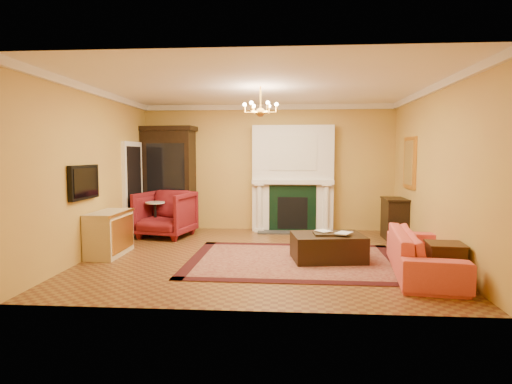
# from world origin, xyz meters

# --- Properties ---
(floor) EXTENTS (6.00, 5.50, 0.02)m
(floor) POSITION_xyz_m (0.00, 0.00, -0.01)
(floor) COLOR brown
(floor) RESTS_ON ground
(ceiling) EXTENTS (6.00, 5.50, 0.02)m
(ceiling) POSITION_xyz_m (0.00, 0.00, 3.01)
(ceiling) COLOR white
(ceiling) RESTS_ON wall_back
(wall_back) EXTENTS (6.00, 0.02, 3.00)m
(wall_back) POSITION_xyz_m (0.00, 2.76, 1.50)
(wall_back) COLOR #B78841
(wall_back) RESTS_ON floor
(wall_front) EXTENTS (6.00, 0.02, 3.00)m
(wall_front) POSITION_xyz_m (0.00, -2.76, 1.50)
(wall_front) COLOR #B78841
(wall_front) RESTS_ON floor
(wall_left) EXTENTS (0.02, 5.50, 3.00)m
(wall_left) POSITION_xyz_m (-3.01, 0.00, 1.50)
(wall_left) COLOR #B78841
(wall_left) RESTS_ON floor
(wall_right) EXTENTS (0.02, 5.50, 3.00)m
(wall_right) POSITION_xyz_m (3.01, 0.00, 1.50)
(wall_right) COLOR #B78841
(wall_right) RESTS_ON floor
(fireplace) EXTENTS (1.90, 0.70, 2.50)m
(fireplace) POSITION_xyz_m (0.60, 2.57, 1.19)
(fireplace) COLOR silver
(fireplace) RESTS_ON wall_back
(crown_molding) EXTENTS (6.00, 5.50, 0.12)m
(crown_molding) POSITION_xyz_m (0.00, 0.96, 2.94)
(crown_molding) COLOR white
(crown_molding) RESTS_ON ceiling
(doorway) EXTENTS (0.08, 1.05, 2.10)m
(doorway) POSITION_xyz_m (-2.95, 1.70, 1.05)
(doorway) COLOR white
(doorway) RESTS_ON wall_left
(tv_panel) EXTENTS (0.09, 0.95, 0.58)m
(tv_panel) POSITION_xyz_m (-2.95, -0.60, 1.35)
(tv_panel) COLOR black
(tv_panel) RESTS_ON wall_left
(gilt_mirror) EXTENTS (0.06, 0.76, 1.05)m
(gilt_mirror) POSITION_xyz_m (2.97, 1.40, 1.65)
(gilt_mirror) COLOR gold
(gilt_mirror) RESTS_ON wall_right
(chandelier) EXTENTS (0.63, 0.55, 0.53)m
(chandelier) POSITION_xyz_m (-0.00, 0.00, 2.61)
(chandelier) COLOR gold
(chandelier) RESTS_ON ceiling
(oriental_rug) EXTENTS (3.64, 2.75, 0.01)m
(oriental_rug) POSITION_xyz_m (0.60, -0.34, 0.01)
(oriental_rug) COLOR #460F12
(oriental_rug) RESTS_ON floor
(china_cabinet) EXTENTS (1.23, 0.65, 2.38)m
(china_cabinet) POSITION_xyz_m (-2.36, 2.49, 1.19)
(china_cabinet) COLOR black
(china_cabinet) RESTS_ON floor
(wingback_armchair) EXTENTS (1.28, 1.22, 1.12)m
(wingback_armchair) POSITION_xyz_m (-2.20, 1.59, 0.56)
(wingback_armchair) COLOR maroon
(wingback_armchair) RESTS_ON floor
(pedestal_table) EXTENTS (0.43, 0.43, 0.77)m
(pedestal_table) POSITION_xyz_m (-2.46, 1.67, 0.45)
(pedestal_table) COLOR black
(pedestal_table) RESTS_ON floor
(commode) EXTENTS (0.51, 1.07, 0.79)m
(commode) POSITION_xyz_m (-2.73, -0.15, 0.40)
(commode) COLOR beige
(commode) RESTS_ON floor
(coral_sofa) EXTENTS (0.95, 2.32, 0.88)m
(coral_sofa) POSITION_xyz_m (2.55, -1.01, 0.44)
(coral_sofa) COLOR #D34D43
(coral_sofa) RESTS_ON floor
(end_table) EXTENTS (0.50, 0.50, 0.54)m
(end_table) POSITION_xyz_m (2.72, -1.42, 0.27)
(end_table) COLOR #361A0E
(end_table) RESTS_ON floor
(console_table) EXTENTS (0.44, 0.77, 0.85)m
(console_table) POSITION_xyz_m (2.78, 1.73, 0.43)
(console_table) COLOR black
(console_table) RESTS_ON floor
(leather_ottoman) EXTENTS (1.29, 1.02, 0.44)m
(leather_ottoman) POSITION_xyz_m (1.18, -0.28, 0.24)
(leather_ottoman) COLOR black
(leather_ottoman) RESTS_ON oriental_rug
(ottoman_tray) EXTENTS (0.52, 0.42, 0.03)m
(ottoman_tray) POSITION_xyz_m (1.18, -0.31, 0.47)
(ottoman_tray) COLOR black
(ottoman_tray) RESTS_ON leather_ottoman
(book_a) EXTENTS (0.17, 0.13, 0.26)m
(book_a) POSITION_xyz_m (1.03, -0.30, 0.62)
(book_a) COLOR gray
(book_a) RESTS_ON ottoman_tray
(book_b) EXTENTS (0.20, 0.13, 0.30)m
(book_b) POSITION_xyz_m (1.33, -0.34, 0.64)
(book_b) COLOR gray
(book_b) RESTS_ON ottoman_tray
(topiary_left) EXTENTS (0.15, 0.15, 0.41)m
(topiary_left) POSITION_xyz_m (-0.03, 2.53, 1.45)
(topiary_left) COLOR tan
(topiary_left) RESTS_ON fireplace
(topiary_right) EXTENTS (0.14, 0.14, 0.39)m
(topiary_right) POSITION_xyz_m (1.14, 2.53, 1.44)
(topiary_right) COLOR tan
(topiary_right) RESTS_ON fireplace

